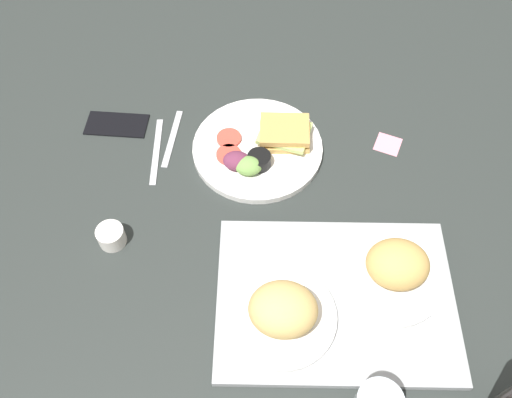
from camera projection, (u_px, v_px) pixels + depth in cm
name	position (u px, v px, depth cm)	size (l,w,h in cm)	color
ground_plane	(266.00, 202.00, 118.72)	(190.00, 150.00, 3.00)	#282D2B
serving_tray	(335.00, 299.00, 103.76)	(45.00, 33.00, 1.60)	#9EA0A3
bread_plate_near	(394.00, 268.00, 102.46)	(21.27, 21.27, 9.45)	white
bread_plate_far	(283.00, 312.00, 97.26)	(20.20, 20.20, 9.82)	white
plate_with_salad	(260.00, 147.00, 123.15)	(29.49, 29.49, 5.40)	white
espresso_cup	(111.00, 236.00, 109.98)	(5.60, 5.60, 4.00)	silver
fork	(172.00, 138.00, 126.53)	(17.00, 1.40, 0.50)	#B7B7BC
knife	(156.00, 151.00, 124.44)	(19.00, 1.40, 0.50)	#B7B7BC
cell_phone	(117.00, 124.00, 128.75)	(14.40, 7.20, 0.80)	black
sticky_note	(388.00, 144.00, 125.76)	(5.60, 5.60, 0.12)	pink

